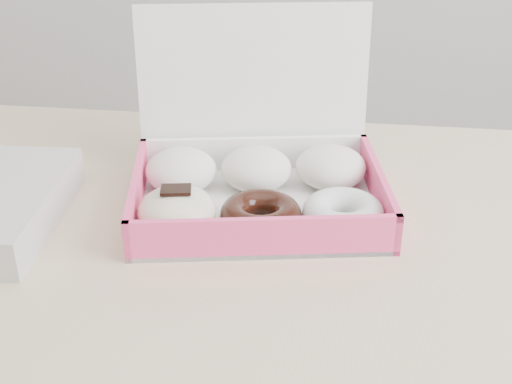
# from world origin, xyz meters

# --- Properties ---
(table) EXTENTS (1.20, 0.80, 0.75)m
(table) POSITION_xyz_m (0.00, 0.00, 0.67)
(table) COLOR tan
(table) RESTS_ON ground
(donut_box) EXTENTS (0.31, 0.27, 0.20)m
(donut_box) POSITION_xyz_m (-0.00, 0.15, 0.78)
(donut_box) COLOR white
(donut_box) RESTS_ON table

